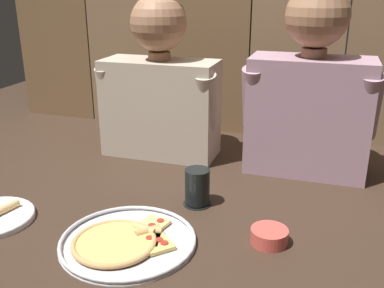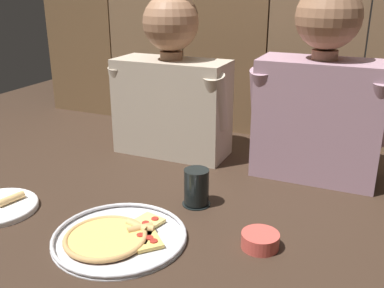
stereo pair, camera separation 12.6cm
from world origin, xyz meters
TOP-DOWN VIEW (x-y plane):
  - ground_plane at (0.00, 0.00)m, footprint 3.20×3.20m
  - pizza_tray at (-0.12, -0.17)m, footprint 0.34×0.34m
  - drinking_glass at (-0.01, 0.08)m, footprint 0.08×0.08m
  - dipping_bowl at (0.22, -0.06)m, footprint 0.09×0.09m
  - diner_left at (-0.26, 0.44)m, footprint 0.45×0.21m
  - diner_right at (0.26, 0.44)m, footprint 0.43×0.21m

SIDE VIEW (x-z plane):
  - ground_plane at x=0.00m, z-range 0.00..0.00m
  - pizza_tray at x=-0.12m, z-range 0.00..0.02m
  - dipping_bowl at x=0.22m, z-range 0.00..0.04m
  - drinking_glass at x=-0.01m, z-range 0.00..0.11m
  - diner_left at x=-0.26m, z-range -0.01..0.57m
  - diner_right at x=0.26m, z-range -0.01..0.61m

